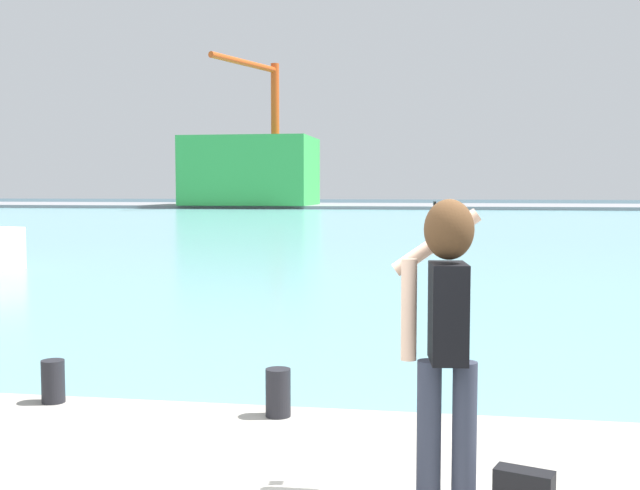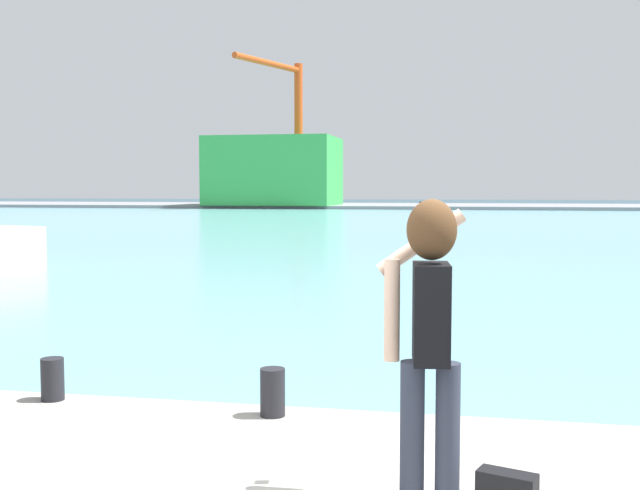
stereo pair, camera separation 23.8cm
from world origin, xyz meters
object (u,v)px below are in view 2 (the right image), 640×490
at_px(harbor_bollard, 273,392).
at_px(harbor_bollard_2, 53,379).
at_px(warehouse_left, 274,171).
at_px(person_photographer, 429,319).
at_px(port_crane, 291,116).

height_order(harbor_bollard, harbor_bollard_2, harbor_bollard).
height_order(harbor_bollard_2, warehouse_left, warehouse_left).
relative_size(person_photographer, harbor_bollard_2, 4.84).
distance_m(person_photographer, harbor_bollard, 2.16).
height_order(person_photographer, harbor_bollard, person_photographer).
bearing_deg(harbor_bollard, warehouse_left, 104.58).
bearing_deg(harbor_bollard, person_photographer, -48.68).
distance_m(harbor_bollard, port_crane, 87.27).
relative_size(harbor_bollard, harbor_bollard_2, 1.06).
height_order(harbor_bollard, port_crane, port_crane).
height_order(person_photographer, warehouse_left, warehouse_left).
bearing_deg(port_crane, warehouse_left, 158.98).
xyz_separation_m(harbor_bollard_2, warehouse_left, (-20.22, 85.17, 3.64)).
relative_size(harbor_bollard_2, warehouse_left, 0.02).
xyz_separation_m(person_photographer, harbor_bollard, (-1.30, 1.48, -0.88)).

